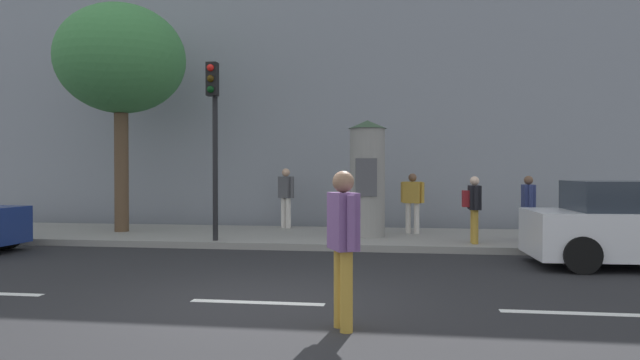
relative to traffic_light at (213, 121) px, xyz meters
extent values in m
plane|color=#232326|center=(2.37, -5.24, -2.87)|extent=(80.00, 80.00, 0.00)
cube|color=gray|center=(2.37, 1.76, -2.80)|extent=(36.00, 4.00, 0.15)
cube|color=silver|center=(2.37, -5.24, -2.87)|extent=(1.80, 0.16, 0.01)
cube|color=silver|center=(6.37, -5.24, -2.87)|extent=(1.80, 0.16, 0.01)
cube|color=gray|center=(2.37, 6.76, 2.72)|extent=(36.00, 5.00, 11.19)
cylinder|color=black|center=(0.00, 0.11, -1.09)|extent=(0.12, 0.12, 3.27)
cube|color=black|center=(0.00, -0.07, 0.92)|extent=(0.24, 0.24, 0.75)
sphere|color=red|center=(0.00, -0.20, 1.16)|extent=(0.16, 0.16, 0.16)
sphere|color=#3C2906|center=(0.00, -0.20, 0.92)|extent=(0.16, 0.16, 0.16)
sphere|color=#07330F|center=(0.00, -0.20, 0.68)|extent=(0.16, 0.16, 0.16)
cylinder|color=gray|center=(3.38, 1.45, -1.42)|extent=(0.84, 0.84, 2.61)
cone|color=#334C33|center=(3.38, 1.45, -0.01)|extent=(0.93, 0.93, 0.20)
cube|color=#4C4C51|center=(3.38, 1.02, -1.29)|extent=(0.51, 0.02, 0.90)
cylinder|color=brown|center=(-3.08, 1.69, -1.17)|extent=(0.36, 0.36, 3.10)
ellipsoid|color=#3D7F42|center=(-3.08, 1.69, 1.80)|extent=(3.34, 3.34, 2.84)
cylinder|color=#B78C33|center=(3.68, -6.47, -2.43)|extent=(0.14, 0.14, 0.88)
cylinder|color=#B78C33|center=(3.58, -6.28, -2.43)|extent=(0.14, 0.14, 0.88)
cube|color=#724C84|center=(3.63, -6.38, -1.68)|extent=(0.40, 0.49, 0.62)
cylinder|color=#724C84|center=(3.74, -6.61, -1.68)|extent=(0.09, 0.09, 0.59)
cylinder|color=#724C84|center=(3.52, -6.14, -1.68)|extent=(0.09, 0.09, 0.59)
sphere|color=#8C664C|center=(3.63, -6.38, -1.25)|extent=(0.24, 0.24, 0.24)
cylinder|color=#724C84|center=(7.07, 1.24, -2.35)|extent=(0.14, 0.14, 0.75)
cylinder|color=#724C84|center=(7.07, 1.00, -2.35)|extent=(0.14, 0.14, 0.75)
cube|color=navy|center=(7.07, 1.12, -1.71)|extent=(0.24, 0.48, 0.53)
cylinder|color=navy|center=(7.07, 1.40, -1.71)|extent=(0.09, 0.09, 0.50)
cylinder|color=navy|center=(7.06, 0.84, -1.71)|extent=(0.09, 0.09, 0.50)
sphere|color=brown|center=(7.07, 1.12, -1.35)|extent=(0.20, 0.20, 0.20)
cylinder|color=silver|center=(4.58, 2.26, -2.34)|extent=(0.14, 0.14, 0.77)
cylinder|color=silver|center=(4.37, 2.34, -2.34)|extent=(0.14, 0.14, 0.77)
cube|color=#B78C33|center=(4.47, 2.30, -1.68)|extent=(0.51, 0.39, 0.55)
cylinder|color=#B78C33|center=(4.72, 2.20, -1.68)|extent=(0.09, 0.09, 0.52)
cylinder|color=#B78C33|center=(4.22, 2.40, -1.68)|extent=(0.09, 0.09, 0.52)
sphere|color=brown|center=(4.47, 2.30, -1.30)|extent=(0.21, 0.21, 0.21)
cylinder|color=#B78C33|center=(5.80, 0.31, -2.35)|extent=(0.14, 0.14, 0.74)
cylinder|color=#B78C33|center=(5.79, 0.55, -2.35)|extent=(0.14, 0.14, 0.74)
cube|color=black|center=(5.79, 0.43, -1.72)|extent=(0.25, 0.50, 0.53)
cylinder|color=black|center=(5.80, 0.14, -1.72)|extent=(0.09, 0.09, 0.50)
cylinder|color=black|center=(5.79, 0.72, -1.72)|extent=(0.09, 0.09, 0.50)
sphere|color=beige|center=(5.79, 0.43, -1.35)|extent=(0.20, 0.20, 0.20)
cube|color=maroon|center=(5.61, 0.43, -1.74)|extent=(0.16, 0.28, 0.36)
cylinder|color=silver|center=(1.09, 3.14, -2.31)|extent=(0.14, 0.14, 0.84)
cylinder|color=silver|center=(0.92, 3.26, -2.31)|extent=(0.14, 0.14, 0.84)
cube|color=#4C4C51|center=(1.00, 3.20, -1.59)|extent=(0.47, 0.44, 0.59)
cylinder|color=#4C4C51|center=(1.20, 3.05, -1.59)|extent=(0.09, 0.09, 0.56)
cylinder|color=#4C4C51|center=(0.81, 3.35, -1.59)|extent=(0.09, 0.09, 0.56)
sphere|color=tan|center=(1.00, 3.20, -1.18)|extent=(0.23, 0.23, 0.23)
cylinder|color=black|center=(-4.50, -0.87, -2.55)|extent=(0.64, 0.23, 0.64)
cylinder|color=black|center=(7.25, -2.34, -2.55)|extent=(0.65, 0.25, 0.64)
cylinder|color=black|center=(7.18, -0.68, -2.55)|extent=(0.65, 0.25, 0.64)
camera|label=1|loc=(4.31, -12.74, -1.13)|focal=32.89mm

